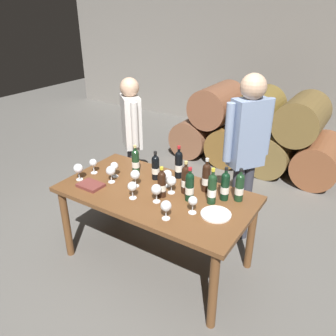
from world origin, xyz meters
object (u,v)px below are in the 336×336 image
wine_glass_5 (132,187)px  wine_glass_9 (156,190)px  wine_bottle_4 (179,164)px  wine_glass_3 (93,163)px  wine_bottle_0 (240,187)px  taster_seated_left (132,133)px  serving_plate (216,214)px  wine_glass_0 (78,169)px  sommelier_presenting (247,147)px  wine_bottle_2 (162,184)px  wine_bottle_3 (212,188)px  wine_glass_6 (111,171)px  wine_glass_8 (193,201)px  wine_bottle_7 (136,161)px  wine_glass_10 (135,175)px  wine_bottle_9 (206,177)px  wine_bottle_8 (225,186)px  wine_glass_2 (114,166)px  wine_glass_7 (167,175)px  wine_bottle_6 (190,186)px  wine_glass_4 (171,181)px  wine_bottle_1 (156,167)px  wine_glass_1 (166,206)px  tasting_notebook (91,185)px  wine_bottle_5 (186,179)px  dining_table (156,201)px

wine_glass_5 → wine_glass_9: bearing=17.1°
wine_bottle_4 → wine_glass_3: bearing=-153.5°
wine_bottle_0 → taster_seated_left: (-1.48, 0.46, 0.04)m
wine_bottle_0 → serving_plate: 0.33m
wine_glass_0 → sommelier_presenting: 1.58m
wine_bottle_2 → wine_glass_3: bearing=179.4°
wine_bottle_3 → serving_plate: wine_bottle_3 is taller
wine_glass_6 → wine_bottle_0: bearing=16.8°
wine_glass_0 → wine_glass_8: size_ratio=1.09×
serving_plate → wine_bottle_0: bearing=78.7°
wine_glass_5 → wine_glass_0: bearing=-179.5°
wine_bottle_7 → wine_glass_10: (0.16, -0.22, -0.01)m
wine_bottle_0 → wine_bottle_9: size_ratio=0.94×
wine_bottle_8 → wine_glass_2: bearing=-170.2°
wine_bottle_0 → serving_plate: bearing=-101.3°
wine_glass_7 → wine_glass_10: 0.29m
wine_glass_10 → wine_bottle_3: bearing=9.3°
wine_bottle_7 → wine_bottle_9: wine_bottle_9 is taller
wine_bottle_6 → wine_glass_8: size_ratio=2.03×
wine_bottle_2 → wine_glass_4: 0.10m
serving_plate → taster_seated_left: size_ratio=0.16×
wine_bottle_1 → taster_seated_left: bearing=142.9°
wine_bottle_7 → wine_glass_7: 0.41m
wine_glass_4 → wine_glass_10: wine_glass_4 is taller
wine_bottle_8 → wine_glass_5: (-0.66, -0.40, -0.02)m
wine_bottle_8 → wine_glass_1: size_ratio=1.88×
wine_bottle_6 → wine_glass_9: size_ratio=1.86×
wine_bottle_0 → wine_bottle_7: bearing=-177.0°
wine_bottle_7 → tasting_notebook: bearing=-111.0°
wine_glass_3 → wine_glass_10: (0.50, 0.01, 0.01)m
wine_bottle_5 → wine_glass_6: 0.70m
wine_bottle_3 → wine_glass_5: 0.66m
wine_bottle_0 → wine_bottle_5: 0.46m
wine_glass_1 → serving_plate: bearing=40.0°
wine_glass_9 → wine_bottle_4: bearing=98.8°
tasting_notebook → wine_glass_7: bearing=34.6°
wine_glass_6 → wine_glass_7: 0.52m
wine_bottle_8 → wine_glass_2: 1.06m
wine_bottle_3 → wine_bottle_5: size_ratio=1.06×
serving_plate → sommelier_presenting: size_ratio=0.14×
wine_bottle_1 → wine_glass_3: wine_bottle_1 is taller
wine_glass_8 → serving_plate: bearing=22.8°
wine_bottle_8 → wine_glass_3: bearing=-169.6°
wine_glass_3 → tasting_notebook: wine_glass_3 is taller
dining_table → wine_bottle_8: size_ratio=5.71×
dining_table → wine_bottle_6: 0.38m
wine_glass_9 → wine_bottle_8: bearing=36.8°
wine_bottle_4 → serving_plate: wine_bottle_4 is taller
dining_table → wine_glass_6: wine_glass_6 is taller
wine_bottle_4 → wine_bottle_1: bearing=-139.5°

